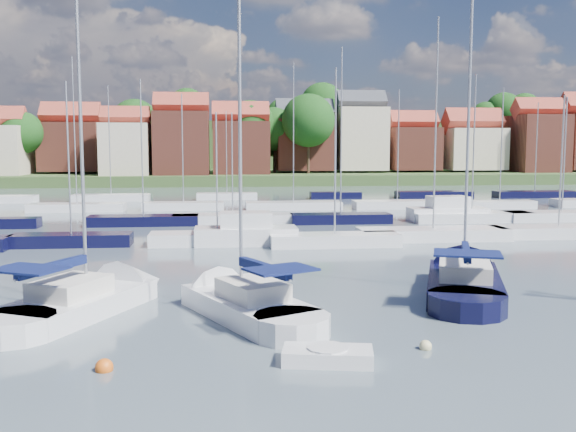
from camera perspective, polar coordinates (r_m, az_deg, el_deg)
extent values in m
plane|color=#3E4B55|center=(64.54, 0.18, 0.24)|extent=(260.00, 260.00, 0.00)
cube|color=silver|center=(27.46, -18.06, -7.78)|extent=(5.74, 7.61, 1.20)
cone|color=silver|center=(30.94, -13.01, -6.06)|extent=(4.14, 4.36, 2.93)
cylinder|color=silver|center=(24.89, -23.11, -9.43)|extent=(3.93, 3.93, 1.20)
cube|color=silver|center=(26.88, -18.77, -6.03)|extent=(3.14, 3.54, 0.70)
cylinder|color=#B2B2B7|center=(27.07, -17.93, 7.22)|extent=(0.14, 0.14, 13.03)
cylinder|color=#B2B2B7|center=(25.98, -20.18, -4.59)|extent=(1.82, 3.55, 0.10)
cube|color=#0D1542|center=(25.95, -20.20, -4.27)|extent=(1.91, 3.46, 0.35)
cube|color=#0D1542|center=(24.99, -22.09, -4.39)|extent=(3.01, 2.68, 0.08)
cube|color=silver|center=(25.77, -3.68, -8.40)|extent=(5.41, 7.21, 1.20)
cone|color=silver|center=(29.40, -7.58, -6.61)|extent=(3.91, 4.13, 2.78)
cylinder|color=silver|center=(23.00, 0.35, -10.20)|extent=(3.71, 3.71, 1.20)
cube|color=silver|center=(25.15, -3.19, -6.54)|extent=(2.96, 3.35, 0.70)
cylinder|color=#B2B2B7|center=(25.34, -4.29, 6.82)|extent=(0.14, 0.14, 12.35)
cylinder|color=#B2B2B7|center=(24.18, -2.13, -4.99)|extent=(1.71, 3.38, 0.10)
cube|color=#0D1542|center=(24.15, -2.13, -4.65)|extent=(1.81, 3.30, 0.35)
cube|color=#0D1542|center=(23.11, -0.64, -4.76)|extent=(2.85, 2.53, 0.08)
cube|color=black|center=(30.80, 15.36, -6.18)|extent=(5.61, 8.28, 1.20)
cone|color=black|center=(35.48, 15.15, -4.54)|extent=(4.27, 4.58, 3.19)
cylinder|color=black|center=(27.07, 15.58, -7.90)|extent=(4.08, 4.08, 1.20)
cube|color=silver|center=(30.09, 15.44, -4.63)|extent=(3.19, 3.76, 0.70)
cylinder|color=#B2B2B7|center=(30.66, 15.76, 8.51)|extent=(0.14, 0.14, 14.49)
cylinder|color=#B2B2B7|center=(28.89, 15.55, -3.37)|extent=(1.54, 4.03, 0.10)
cube|color=#0D1542|center=(28.87, 15.56, -3.07)|extent=(1.66, 3.90, 0.35)
cube|color=#0D1542|center=(27.48, 15.66, -3.22)|extent=(3.20, 2.72, 0.08)
cube|color=silver|center=(20.54, 3.55, -12.41)|extent=(3.00, 1.81, 0.55)
cylinder|color=silver|center=(20.49, 3.55, -12.00)|extent=(1.30, 1.30, 0.35)
sphere|color=#D85914|center=(20.69, -16.02, -13.09)|extent=(0.55, 0.55, 0.55)
sphere|color=#D85914|center=(24.88, -2.13, -9.53)|extent=(0.49, 0.49, 0.49)
sphere|color=beige|center=(22.36, 12.12, -11.50)|extent=(0.42, 0.42, 0.42)
sphere|color=#D85914|center=(32.77, 12.91, -5.82)|extent=(0.54, 0.54, 0.54)
cube|color=black|center=(45.87, -18.69, -2.11)|extent=(8.01, 2.24, 1.00)
cylinder|color=#B2B2B7|center=(45.43, -18.93, 4.86)|extent=(0.12, 0.12, 10.16)
cube|color=silver|center=(44.45, -6.29, -2.08)|extent=(9.22, 2.58, 1.00)
cylinder|color=#B2B2B7|center=(44.02, -6.36, 3.84)|extent=(0.12, 0.12, 8.18)
cube|color=silver|center=(43.58, 4.16, -2.22)|extent=(8.78, 2.46, 1.00)
cylinder|color=#B2B2B7|center=(43.11, 4.22, 5.73)|extent=(0.12, 0.12, 11.06)
cube|color=silver|center=(47.48, 12.77, -1.66)|extent=(10.79, 3.02, 1.00)
cylinder|color=#B2B2B7|center=(47.07, 13.00, 7.95)|extent=(0.12, 0.12, 14.87)
cube|color=silver|center=(51.79, 22.89, -1.35)|extent=(10.13, 2.84, 1.00)
cylinder|color=#B2B2B7|center=(51.40, 23.14, 4.51)|extent=(0.12, 0.12, 9.59)
cube|color=silver|center=(44.27, -3.76, -1.89)|extent=(7.00, 2.60, 1.40)
cube|color=silver|center=(44.13, -3.77, -0.48)|extent=(3.50, 2.20, 1.30)
cube|color=black|center=(56.15, -12.71, -0.46)|extent=(9.30, 2.60, 1.00)
cylinder|color=#B2B2B7|center=(55.78, -12.87, 5.92)|extent=(0.12, 0.12, 11.48)
cube|color=silver|center=(56.17, -4.94, -0.32)|extent=(10.40, 2.91, 1.00)
cylinder|color=#B2B2B7|center=(55.83, -4.98, 4.66)|extent=(0.12, 0.12, 8.77)
cube|color=black|center=(56.45, 4.68, -0.29)|extent=(8.80, 2.46, 1.00)
cylinder|color=#B2B2B7|center=(56.10, 4.75, 7.51)|extent=(0.12, 0.12, 14.33)
cube|color=silver|center=(59.75, 16.00, -0.15)|extent=(10.73, 3.00, 1.00)
cylinder|color=#B2B2B7|center=(59.41, 16.19, 6.16)|extent=(0.12, 0.12, 12.14)
cube|color=silver|center=(63.25, 23.15, -0.07)|extent=(10.48, 2.93, 1.00)
cylinder|color=#B2B2B7|center=(62.93, 23.37, 5.04)|extent=(0.12, 0.12, 10.28)
cube|color=silver|center=(59.81, 13.98, 0.06)|extent=(7.00, 2.60, 1.40)
cube|color=silver|center=(59.71, 14.01, 1.11)|extent=(3.50, 2.20, 1.30)
cube|color=silver|center=(69.82, -18.23, 0.67)|extent=(9.71, 2.72, 1.00)
cylinder|color=#B2B2B7|center=(69.54, -18.46, 7.20)|extent=(0.12, 0.12, 14.88)
cube|color=silver|center=(68.69, -9.27, 0.82)|extent=(8.49, 2.38, 1.00)
cylinder|color=#B2B2B7|center=(68.39, -9.36, 5.96)|extent=(0.12, 0.12, 11.31)
cube|color=silver|center=(68.33, 0.48, 0.87)|extent=(10.16, 2.85, 1.00)
cylinder|color=#B2B2B7|center=(68.04, 0.49, 7.42)|extent=(0.12, 0.12, 14.59)
cube|color=silver|center=(70.68, 9.67, 0.96)|extent=(9.53, 2.67, 1.00)
cylinder|color=#B2B2B7|center=(70.39, 9.77, 6.20)|extent=(0.12, 0.12, 11.91)
cube|color=silver|center=(73.18, 18.28, 0.91)|extent=(7.62, 2.13, 1.00)
cylinder|color=#B2B2B7|center=(72.90, 18.46, 6.06)|extent=(0.12, 0.12, 12.13)
cube|color=silver|center=(81.65, -15.45, 1.53)|extent=(9.24, 2.59, 1.00)
cylinder|color=#B2B2B7|center=(81.40, -15.59, 6.50)|extent=(0.12, 0.12, 13.17)
cube|color=silver|center=(81.34, -5.45, 1.71)|extent=(7.57, 2.12, 1.00)
cylinder|color=#B2B2B7|center=(81.09, -5.50, 5.67)|extent=(0.12, 0.12, 10.24)
cube|color=black|center=(82.89, 4.25, 1.80)|extent=(6.58, 1.84, 1.00)
cylinder|color=#B2B2B7|center=(82.66, 4.27, 4.92)|extent=(0.12, 0.12, 8.01)
cube|color=black|center=(86.16, 12.83, 1.83)|extent=(9.92, 2.78, 1.00)
cylinder|color=#B2B2B7|center=(85.92, 12.93, 5.80)|extent=(0.12, 0.12, 10.92)
cube|color=black|center=(90.47, 21.06, 1.77)|extent=(10.55, 2.95, 1.00)
cylinder|color=#B2B2B7|center=(90.24, 21.22, 5.74)|extent=(0.12, 0.12, 11.51)
cube|color=#344C26|center=(141.11, -3.33, 3.62)|extent=(200.00, 70.00, 3.00)
cube|color=#344C26|center=(165.95, -3.79, 5.64)|extent=(200.00, 60.00, 14.00)
cube|color=brown|center=(124.42, -18.63, 5.84)|extent=(10.37, 9.97, 8.73)
cube|color=#98392C|center=(124.53, -18.72, 8.43)|extent=(10.57, 5.13, 5.13)
cube|color=beige|center=(113.85, -14.17, 5.72)|extent=(8.09, 8.80, 8.96)
cube|color=#98392C|center=(113.95, -14.25, 8.48)|extent=(8.25, 4.00, 4.00)
cube|color=brown|center=(113.88, -9.41, 6.34)|extent=(9.36, 10.17, 10.97)
cube|color=#98392C|center=(114.10, -9.47, 9.67)|extent=(9.54, 4.63, 4.63)
cube|color=brown|center=(115.51, -4.22, 6.02)|extent=(9.90, 8.56, 9.42)
cube|color=#98392C|center=(115.63, -4.24, 8.95)|extent=(10.10, 4.90, 4.90)
cube|color=brown|center=(121.53, 1.46, 6.34)|extent=(10.59, 8.93, 9.49)
cube|color=#383A42|center=(121.68, 1.47, 9.19)|extent=(10.80, 5.24, 5.24)
cube|color=beige|center=(122.57, 6.47, 6.81)|extent=(9.01, 8.61, 11.65)
cube|color=#383A42|center=(122.84, 6.51, 10.04)|extent=(9.19, 4.46, 4.46)
cube|color=brown|center=(126.43, 11.00, 5.89)|extent=(9.10, 9.34, 8.00)
cube|color=#98392C|center=(126.51, 11.05, 8.21)|extent=(9.28, 4.50, 4.50)
cube|color=beige|center=(130.02, 16.04, 5.74)|extent=(10.86, 9.59, 7.88)
cube|color=#98392C|center=(130.10, 16.11, 8.06)|extent=(11.07, 5.37, 5.37)
cube|color=brown|center=(132.54, 21.25, 5.98)|extent=(9.18, 9.96, 10.97)
cube|color=#98392C|center=(132.72, 21.36, 8.83)|extent=(9.36, 4.54, 4.54)
cylinder|color=#382619|center=(153.28, 18.54, 6.59)|extent=(0.50, 0.50, 4.47)
sphere|color=#1B4C18|center=(153.47, 18.62, 8.86)|extent=(8.18, 8.18, 8.18)
cylinder|color=#382619|center=(120.22, -1.17, 4.86)|extent=(0.50, 0.50, 4.46)
sphere|color=#1B4C18|center=(120.22, -1.18, 7.74)|extent=(8.15, 8.15, 8.15)
cylinder|color=#382619|center=(139.28, 3.03, 7.00)|extent=(0.50, 0.50, 5.15)
sphere|color=#1B4C18|center=(139.55, 3.05, 9.86)|extent=(9.41, 9.41, 9.41)
cylinder|color=#382619|center=(140.25, -8.91, 6.97)|extent=(0.50, 0.50, 4.56)
sphere|color=#1B4C18|center=(140.47, -8.96, 9.49)|extent=(8.34, 8.34, 8.34)
cylinder|color=#382619|center=(130.05, -13.39, 4.95)|extent=(0.50, 0.50, 5.15)
sphere|color=#1B4C18|center=(130.10, -13.47, 8.03)|extent=(9.42, 9.42, 9.42)
cylinder|color=#382619|center=(134.83, -19.86, 5.89)|extent=(0.50, 0.50, 3.42)
sphere|color=#1B4C18|center=(134.91, -19.94, 7.86)|extent=(6.26, 6.26, 6.26)
cylinder|color=#382619|center=(130.22, 3.02, 4.81)|extent=(0.50, 0.50, 3.77)
sphere|color=#1B4C18|center=(130.20, 3.03, 7.06)|extent=(6.89, 6.89, 6.89)
cylinder|color=#382619|center=(115.89, 1.81, 4.99)|extent=(0.50, 0.50, 5.21)
sphere|color=#1B4C18|center=(115.95, 1.82, 8.49)|extent=(9.53, 9.53, 9.53)
cylinder|color=#382619|center=(143.24, 22.67, 4.31)|extent=(0.50, 0.50, 2.97)
sphere|color=#1B4C18|center=(143.19, 22.74, 5.92)|extent=(5.44, 5.44, 5.44)
cylinder|color=#382619|center=(117.72, -3.32, 4.91)|extent=(0.50, 0.50, 4.84)
sphere|color=#1B4C18|center=(117.75, -3.34, 8.11)|extent=(8.85, 8.85, 8.85)
cylinder|color=#382619|center=(151.81, 17.09, 6.51)|extent=(0.50, 0.50, 3.72)
sphere|color=#1B4C18|center=(151.94, 17.15, 8.42)|extent=(6.80, 6.80, 6.80)
cylinder|color=#382619|center=(132.90, 21.26, 4.48)|extent=(0.50, 0.50, 4.05)
sphere|color=#1B4C18|center=(132.88, 21.35, 6.85)|extent=(7.40, 7.40, 7.40)
cylinder|color=#382619|center=(121.41, -22.47, 4.29)|extent=(0.50, 0.50, 4.00)
sphere|color=#1B4C18|center=(121.39, -22.57, 6.86)|extent=(7.32, 7.32, 7.32)
cylinder|color=#382619|center=(137.79, -0.41, 6.73)|extent=(0.50, 0.50, 3.93)
sphere|color=#1B4C18|center=(137.94, -0.41, 8.95)|extent=(7.19, 7.19, 7.19)
cylinder|color=#382619|center=(129.64, 10.76, 4.71)|extent=(0.50, 0.50, 3.82)
sphere|color=#1B4C18|center=(129.61, 10.81, 7.01)|extent=(6.99, 6.99, 6.99)
cylinder|color=#382619|center=(117.40, -11.29, 4.47)|extent=(0.50, 0.50, 3.48)
sphere|color=#1B4C18|center=(117.36, -11.34, 6.77)|extent=(6.37, 6.37, 6.37)
cylinder|color=#382619|center=(142.21, 20.88, 4.37)|extent=(0.50, 0.50, 2.99)
sphere|color=#1B4C18|center=(142.17, 20.94, 6.00)|extent=(5.46, 5.46, 5.46)
cylinder|color=#382619|center=(123.35, -1.23, 4.61)|extent=(0.50, 0.50, 3.25)
sphere|color=#1B4C18|center=(123.30, -1.24, 6.66)|extent=(5.94, 5.94, 5.94)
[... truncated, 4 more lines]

